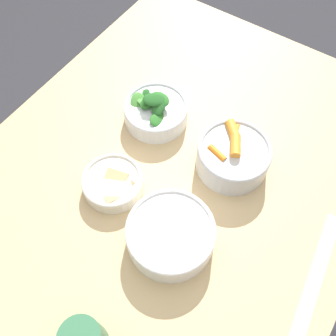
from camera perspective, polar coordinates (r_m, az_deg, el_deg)
ground_plane at (r=1.54m, az=1.09°, el=-13.22°), size 10.00×10.00×0.00m
dining_table at (r=0.98m, az=1.68°, el=-2.64°), size 1.05×0.86×0.73m
bowl_carrots at (r=0.85m, az=9.90°, el=1.86°), size 0.16×0.16×0.08m
bowl_greens at (r=0.92m, az=-1.95°, el=8.69°), size 0.16×0.16×0.08m
bowl_beans_hotdog at (r=0.76m, az=0.39°, el=-10.15°), size 0.18×0.18×0.06m
bowl_cookies at (r=0.83m, az=-8.38°, el=-2.24°), size 0.13×0.13×0.04m
ruler at (r=0.81m, az=21.26°, el=-16.22°), size 0.32×0.06×0.00m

